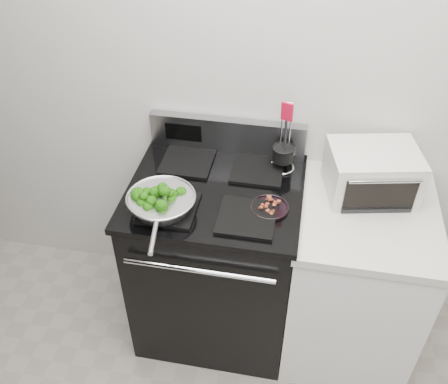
% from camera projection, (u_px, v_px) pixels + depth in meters
% --- Properties ---
extents(back_wall, '(4.00, 0.02, 2.70)m').
position_uv_depth(back_wall, '(296.00, 79.00, 2.21)').
color(back_wall, beige).
rests_on(back_wall, ground).
extents(gas_range, '(0.79, 0.69, 1.13)m').
position_uv_depth(gas_range, '(216.00, 258.00, 2.55)').
color(gas_range, black).
rests_on(gas_range, floor).
extents(counter, '(0.62, 0.68, 0.92)m').
position_uv_depth(counter, '(352.00, 281.00, 2.47)').
color(counter, white).
rests_on(counter, floor).
extents(skillet, '(0.30, 0.47, 0.06)m').
position_uv_depth(skillet, '(161.00, 202.00, 2.11)').
color(skillet, silver).
rests_on(skillet, gas_range).
extents(broccoli_pile, '(0.23, 0.23, 0.08)m').
position_uv_depth(broccoli_pile, '(161.00, 198.00, 2.10)').
color(broccoli_pile, black).
rests_on(broccoli_pile, skillet).
extents(bacon_plate, '(0.17, 0.17, 0.04)m').
position_uv_depth(bacon_plate, '(270.00, 206.00, 2.14)').
color(bacon_plate, black).
rests_on(bacon_plate, gas_range).
extents(utensil_holder, '(0.12, 0.12, 0.36)m').
position_uv_depth(utensil_holder, '(283.00, 157.00, 2.33)').
color(utensil_holder, silver).
rests_on(utensil_holder, gas_range).
extents(toaster_oven, '(0.43, 0.36, 0.22)m').
position_uv_depth(toaster_oven, '(372.00, 173.00, 2.21)').
color(toaster_oven, white).
rests_on(toaster_oven, counter).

